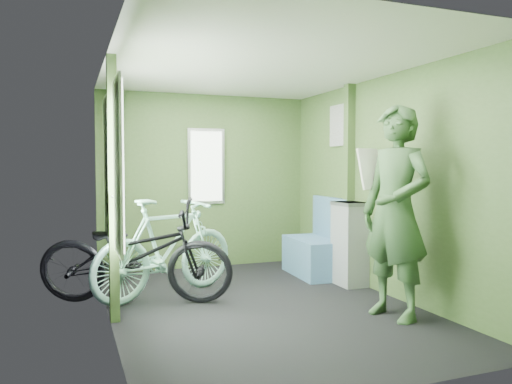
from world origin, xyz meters
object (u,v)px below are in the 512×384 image
passenger (396,212)px  waste_box (350,244)px  bicycle_black (136,304)px  bicycle_mint (167,297)px  bench_seat (316,252)px

passenger → waste_box: size_ratio=2.00×
bicycle_black → waste_box: size_ratio=2.01×
bicycle_mint → passenger: 2.46m
bicycle_black → passenger: (2.11, -1.25, 0.95)m
bicycle_mint → bicycle_black: bearing=92.6°
bicycle_mint → bench_seat: (1.93, 0.38, 0.28)m
bicycle_black → waste_box: waste_box is taller
waste_box → bicycle_mint: bearing=173.9°
bicycle_black → passenger: bearing=-99.2°
passenger → bench_seat: passenger is taller
passenger → waste_box: 1.33m
bicycle_black → bicycle_mint: bearing=-41.6°
waste_box → bench_seat: bearing=100.8°
bicycle_black → bench_seat: bench_seat is taller
bicycle_black → bench_seat: bearing=-54.7°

